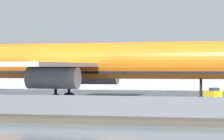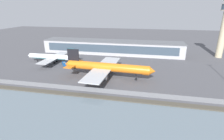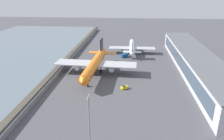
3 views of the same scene
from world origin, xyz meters
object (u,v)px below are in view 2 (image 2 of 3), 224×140
at_px(cargo_jet_orange, 106,68).
at_px(passenger_jet_white_teal, 53,57).
at_px(ops_van, 64,64).
at_px(baggage_tug, 140,69).

height_order(cargo_jet_orange, passenger_jet_white_teal, cargo_jet_orange).
xyz_separation_m(cargo_jet_orange, passenger_jet_white_teal, (-43.29, 19.46, -1.62)).
xyz_separation_m(passenger_jet_white_teal, ops_van, (11.12, -4.84, -2.87)).
bearing_deg(baggage_tug, ops_van, -178.20).
distance_m(passenger_jet_white_teal, ops_van, 12.47).
xyz_separation_m(passenger_jet_white_teal, baggage_tug, (60.89, -3.28, -3.35)).
xyz_separation_m(baggage_tug, ops_van, (-49.77, -1.56, 0.47)).
bearing_deg(ops_van, baggage_tug, 1.80).
relative_size(cargo_jet_orange, baggage_tug, 14.52).
xyz_separation_m(cargo_jet_orange, ops_van, (-32.17, 14.62, -4.49)).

